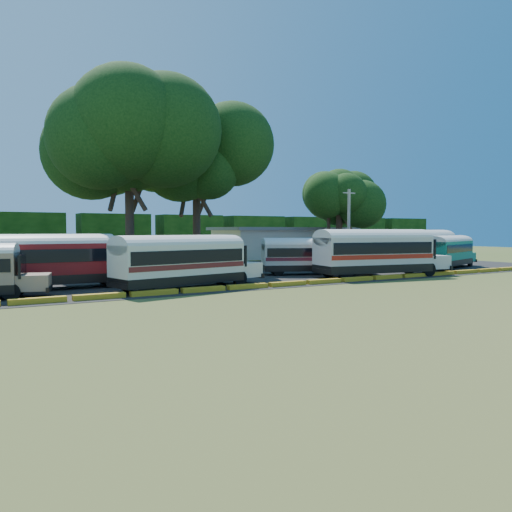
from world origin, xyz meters
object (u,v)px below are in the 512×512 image
bus_cream_west (182,259)px  bus_white_red (376,250)px  bus_red (45,258)px  bus_teal (448,249)px  tree_west (129,139)px

bus_cream_west → bus_white_red: bus_white_red is taller
bus_red → bus_cream_west: bearing=-28.2°
bus_red → bus_cream_west: 8.35m
bus_white_red → bus_teal: bus_white_red is taller
bus_white_red → bus_teal: 12.67m
bus_white_red → tree_west: tree_west is taller
bus_cream_west → bus_white_red: (15.88, -0.39, 0.21)m
bus_cream_west → bus_white_red: 15.88m
bus_white_red → bus_red: bearing=177.8°
bus_teal → tree_west: size_ratio=0.58×
bus_red → bus_white_red: (23.16, -4.47, 0.14)m
bus_white_red → tree_west: bearing=137.8°
bus_red → bus_white_red: 23.59m
tree_west → bus_white_red: bearing=-51.0°
bus_red → bus_cream_west: size_ratio=1.00×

